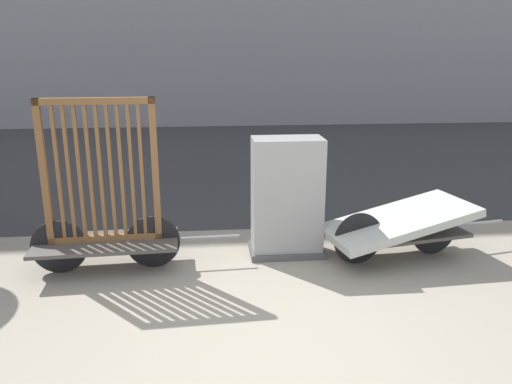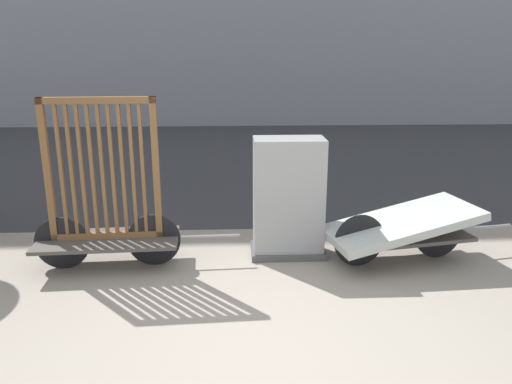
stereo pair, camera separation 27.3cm
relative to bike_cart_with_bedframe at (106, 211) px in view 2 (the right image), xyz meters
name	(u,v)px [view 2 (the right image)]	position (x,y,z in m)	size (l,w,h in m)	color
ground_plane	(267,361)	(1.64, -1.88, -0.65)	(60.00, 60.00, 0.00)	gray
road_strip	(244,156)	(1.64, 6.03, -0.65)	(56.00, 9.77, 0.01)	#38383A
bike_cart_with_bedframe	(106,211)	(0.00, 0.00, 0.00)	(2.27, 0.78, 1.89)	#4C4742
bike_cart_with_mattress	(401,227)	(3.30, 0.00, -0.24)	(2.35, 1.17, 0.66)	#4C4742
utility_cabinet	(288,201)	(2.03, 0.27, 0.00)	(0.87, 0.52, 1.40)	#4C4C4C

